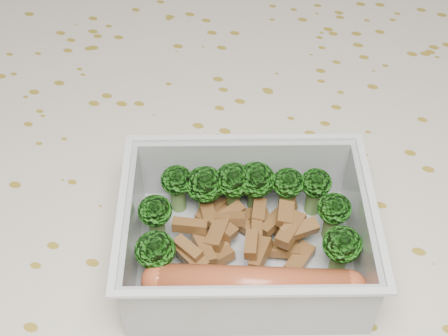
% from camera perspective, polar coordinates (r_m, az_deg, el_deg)
% --- Properties ---
extents(dining_table, '(1.40, 0.90, 0.75)m').
position_cam_1_polar(dining_table, '(0.54, 0.49, -9.04)').
color(dining_table, brown).
rests_on(dining_table, ground).
extents(tablecloth, '(1.46, 0.96, 0.19)m').
position_cam_1_polar(tablecloth, '(0.50, 0.52, -5.85)').
color(tablecloth, beige).
rests_on(tablecloth, dining_table).
extents(lunch_container, '(0.19, 0.17, 0.06)m').
position_cam_1_polar(lunch_container, '(0.42, 2.02, -6.69)').
color(lunch_container, '#B8BDC2').
rests_on(lunch_container, tablecloth).
extents(broccoli_florets, '(0.15, 0.11, 0.04)m').
position_cam_1_polar(broccoli_florets, '(0.43, 1.75, -3.20)').
color(broccoli_florets, '#608C3F').
rests_on(broccoli_florets, lunch_container).
extents(meat_pile, '(0.10, 0.08, 0.03)m').
position_cam_1_polar(meat_pile, '(0.43, 1.96, -5.72)').
color(meat_pile, brown).
rests_on(meat_pile, lunch_container).
extents(sausage, '(0.14, 0.05, 0.02)m').
position_cam_1_polar(sausage, '(0.40, 2.73, -10.58)').
color(sausage, '#AB4A28').
rests_on(sausage, lunch_container).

